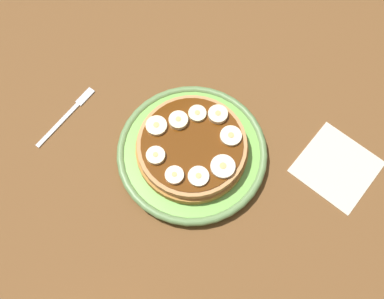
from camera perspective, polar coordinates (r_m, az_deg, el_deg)
name	(u,v)px	position (r cm, az deg, el deg)	size (l,w,h in cm)	color
ground_plane	(192,159)	(68.23, 0.00, -1.24)	(140.00, 140.00, 3.00)	brown
plate	(192,152)	(65.79, 0.00, -0.40)	(23.16, 23.16, 2.10)	#72B74C
pancake_stack	(193,147)	(63.88, 0.14, 0.40)	(16.98, 16.98, 3.07)	#AA7634
banana_slice_0	(197,114)	(64.27, 0.72, 4.80)	(2.73, 2.73, 0.78)	beige
banana_slice_1	(156,156)	(61.58, -4.87, -0.82)	(2.76, 2.76, 0.89)	#F9EDBA
banana_slice_2	(231,136)	(62.89, 5.20, 1.79)	(3.20, 3.20, 0.78)	#F9ECC1
banana_slice_3	(178,121)	(63.61, -1.92, 3.85)	(2.89, 2.89, 1.03)	#F8EBB9
banana_slice_4	(223,167)	(60.95, 4.13, -2.30)	(3.56, 3.56, 0.79)	#ECE2C5
banana_slice_5	(198,176)	(60.33, 0.87, -3.62)	(3.03, 3.03, 0.73)	#F0E6BF
banana_slice_6	(218,115)	(64.20, 3.47, 4.68)	(2.98, 2.98, 0.98)	beige
banana_slice_7	(156,126)	(63.55, -4.77, 3.16)	(3.17, 3.17, 0.81)	#FCEBB9
banana_slice_8	(174,175)	(60.35, -2.36, -3.47)	(2.70, 2.70, 0.89)	#FCE4BD
napkin	(337,167)	(69.69, 18.78, -2.18)	(11.00, 11.00, 0.30)	beige
fork	(69,113)	(72.51, -16.13, 4.69)	(6.10, 12.31, 0.50)	silver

